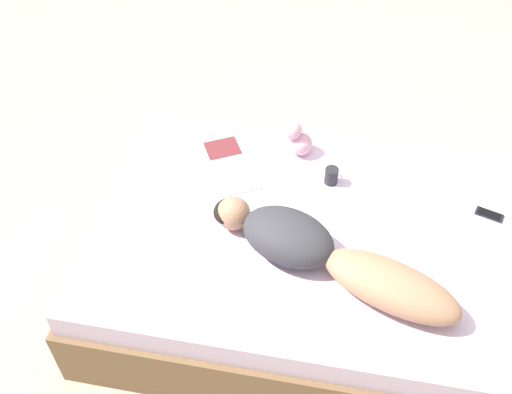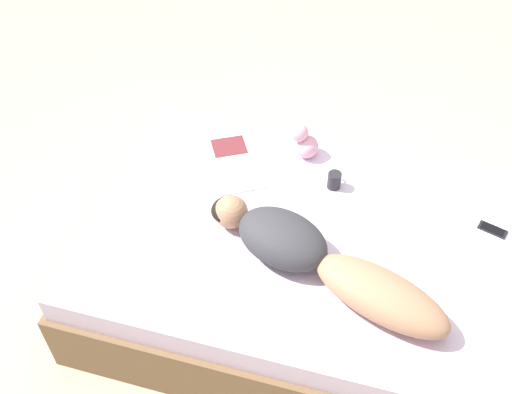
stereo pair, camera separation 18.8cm
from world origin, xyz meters
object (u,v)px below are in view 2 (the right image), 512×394
open_magazine (233,161)px  cell_phone (492,230)px  coffee_mug (334,180)px  person (317,259)px

open_magazine → cell_phone: same height
coffee_mug → person: bearing=-177.9°
cell_phone → open_magazine: bearing=102.2°
person → cell_phone: size_ratio=8.35×
person → cell_phone: bearing=-38.1°
cell_phone → person: bearing=139.0°
person → open_magazine: 0.89m
coffee_mug → cell_phone: 0.85m
person → coffee_mug: bearing=22.8°
person → coffee_mug: person is taller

